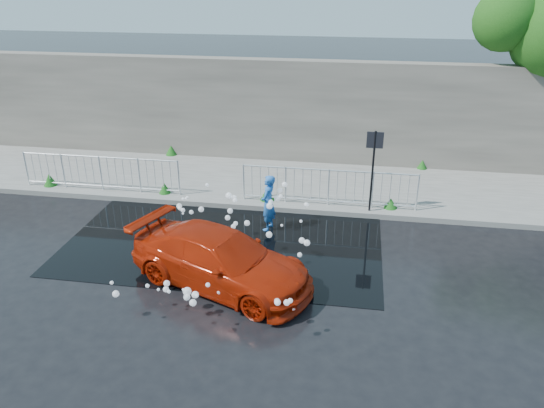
{
  "coord_description": "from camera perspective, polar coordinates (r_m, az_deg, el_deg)",
  "views": [
    {
      "loc": [
        3.68,
        -10.85,
        6.53
      ],
      "look_at": [
        1.69,
        1.25,
        1.0
      ],
      "focal_mm": 35.0,
      "sensor_mm": 36.0,
      "label": 1
    }
  ],
  "objects": [
    {
      "name": "railing_right",
      "position": [
        15.36,
        6.1,
        1.95
      ],
      "size": [
        5.05,
        0.05,
        1.1
      ],
      "color": "silver",
      "rests_on": "pavement"
    },
    {
      "name": "curb",
      "position": [
        15.72,
        -5.06,
        -0.06
      ],
      "size": [
        30.0,
        0.25,
        0.16
      ],
      "primitive_type": "cube",
      "color": "#62625E",
      "rests_on": "ground"
    },
    {
      "name": "pavement",
      "position": [
        17.51,
        -3.48,
        2.58
      ],
      "size": [
        30.0,
        4.0,
        0.15
      ],
      "primitive_type": "cube",
      "color": "#62625E",
      "rests_on": "ground"
    },
    {
      "name": "retaining_wall",
      "position": [
        19.0,
        -2.16,
        10.14
      ],
      "size": [
        30.0,
        0.6,
        3.5
      ],
      "primitive_type": "cube",
      "color": "#534D46",
      "rests_on": "pavement"
    },
    {
      "name": "person",
      "position": [
        14.07,
        -0.41,
        0.12
      ],
      "size": [
        0.47,
        0.63,
        1.55
      ],
      "primitive_type": "imported",
      "rotation": [
        0.0,
        0.0,
        -1.76
      ],
      "color": "blue",
      "rests_on": "ground"
    },
    {
      "name": "red_car",
      "position": [
        11.77,
        -5.52,
        -5.99
      ],
      "size": [
        4.62,
        3.18,
        1.24
      ],
      "primitive_type": "imported",
      "rotation": [
        0.0,
        0.0,
        1.2
      ],
      "color": "#A51D06",
      "rests_on": "ground"
    },
    {
      "name": "water_spray",
      "position": [
        12.71,
        -3.94,
        -3.2
      ],
      "size": [
        3.64,
        5.4,
        1.12
      ],
      "color": "white",
      "rests_on": "ground"
    },
    {
      "name": "weeds",
      "position": [
        17.03,
        -5.26,
        2.8
      ],
      "size": [
        12.17,
        3.93,
        0.4
      ],
      "color": "#164F15",
      "rests_on": "pavement"
    },
    {
      "name": "puddle",
      "position": [
        13.9,
        -5.04,
        -3.83
      ],
      "size": [
        8.0,
        5.0,
        0.01
      ],
      "primitive_type": "cube",
      "color": "black",
      "rests_on": "ground"
    },
    {
      "name": "sign_post",
      "position": [
        14.77,
        10.86,
        4.82
      ],
      "size": [
        0.45,
        0.06,
        2.5
      ],
      "color": "black",
      "rests_on": "ground"
    },
    {
      "name": "railing_left",
      "position": [
        17.16,
        -17.94,
        3.3
      ],
      "size": [
        5.05,
        0.05,
        1.1
      ],
      "color": "silver",
      "rests_on": "pavement"
    },
    {
      "name": "ground",
      "position": [
        13.19,
        -8.21,
        -5.69
      ],
      "size": [
        90.0,
        90.0,
        0.0
      ],
      "primitive_type": "plane",
      "color": "black",
      "rests_on": "ground"
    }
  ]
}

